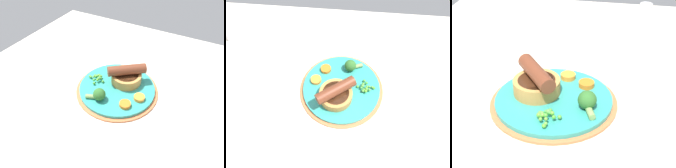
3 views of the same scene
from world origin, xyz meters
The scene contains 9 objects.
dining_table centered at (0.00, 0.00, 1.50)cm, with size 110.00×80.00×3.00cm, color beige.
dinner_plate centered at (-5.44, -3.68, 3.57)cm, with size 25.07×25.07×1.40cm.
sausage_pudding centered at (-4.14, 0.09, 6.80)cm, with size 11.08×9.43×6.05cm.
pea_pile centered at (-12.44, -3.76, 5.30)cm, with size 5.60×4.54×1.63cm.
broccoli_floret_near centered at (-7.77, -10.61, 6.09)cm, with size 5.75×3.85×3.58cm.
carrot_slice_0 centered at (-0.50, -9.41, 4.91)cm, with size 3.19×3.19×1.03cm, color orange.
carrot_slice_5 centered at (2.47, -5.15, 4.91)cm, with size 3.15×3.15×1.02cm, color orange.
fork centered at (39.33, -2.01, 3.30)cm, with size 18.00×1.60×0.60cm, color silver.
salt_shaker centered at (35.71, -20.96, 6.56)cm, with size 3.52×3.52×7.21cm.
Camera 3 is at (-64.80, -16.80, 45.41)cm, focal length 60.00 mm.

